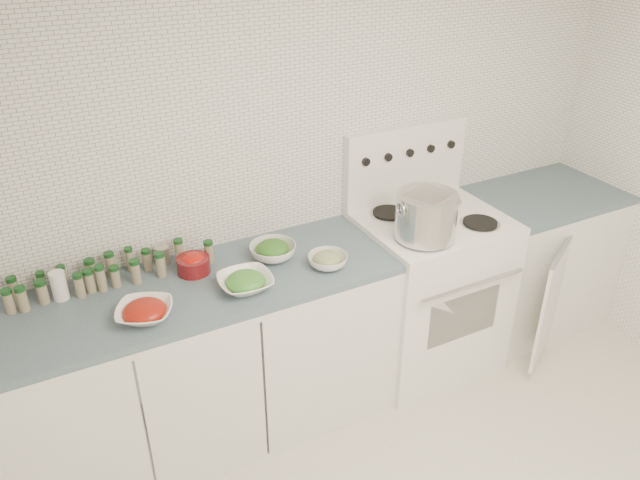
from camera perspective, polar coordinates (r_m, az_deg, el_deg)
The scene contains 13 objects.
room_walls at distance 2.06m, azimuth 20.75°, elevation 1.17°, with size 3.54×3.04×2.52m.
counter_left at distance 3.16m, azimuth -10.30°, elevation -10.90°, with size 1.85×0.62×0.90m.
stove at distance 3.61m, azimuth 9.66°, elevation -4.18°, with size 0.76×0.70×1.36m.
counter_right at distance 4.13m, azimuth 18.84°, elevation -1.64°, with size 0.89×0.83×0.90m.
stock_pot at distance 3.12m, azimuth 9.69°, elevation 2.40°, with size 0.33×0.30×0.23m.
bowl_tomato at distance 2.71m, azimuth -15.75°, elevation -6.30°, with size 0.31×0.31×0.08m.
bowl_snowpea at distance 2.82m, azimuth -6.83°, elevation -3.81°, with size 0.25×0.25×0.08m.
bowl_broccoli at distance 3.03m, azimuth -4.33°, elevation -0.94°, with size 0.28×0.28×0.09m.
bowl_zucchini at distance 2.96m, azimuth 0.71°, elevation -1.83°, with size 0.19×0.19×0.08m.
bowl_pepper at distance 2.96m, azimuth -11.51°, elevation -2.12°, with size 0.15×0.15×0.10m.
salt_canister at distance 2.94m, azimuth -22.76°, elevation -3.87°, with size 0.07×0.07×0.13m, color white.
tin_can at distance 3.07m, azimuth -14.20°, elevation -1.36°, with size 0.07×0.07×0.09m, color #9E9785.
spice_cluster at distance 2.97m, azimuth -19.47°, elevation -2.99°, with size 0.93×0.16×0.13m.
Camera 1 is at (-1.43, -1.17, 2.46)m, focal length 35.00 mm.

